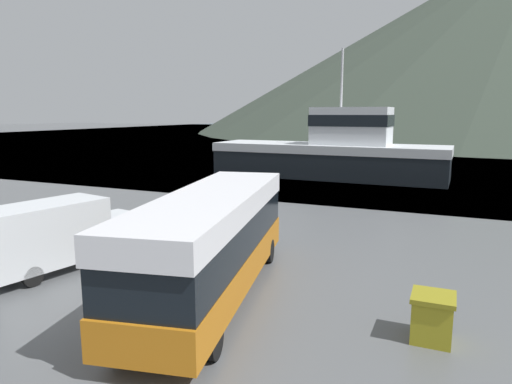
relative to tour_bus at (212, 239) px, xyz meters
name	(u,v)px	position (x,y,z in m)	size (l,w,h in m)	color
water_surface	(441,132)	(2.57, 135.24, -1.85)	(240.00, 240.00, 0.00)	#475B6B
tour_bus	(212,239)	(0.00, 0.00, 0.00)	(4.57, 10.67, 3.30)	#B26614
delivery_van	(59,233)	(-6.45, 0.00, -0.51)	(3.14, 6.52, 2.55)	silver
fishing_boat	(332,152)	(-3.24, 27.96, 0.47)	(20.72, 5.91, 11.18)	black
storage_bin	(432,317)	(6.52, -0.33, -1.23)	(1.06, 1.10, 1.22)	olive
mooring_bollard	(236,196)	(-5.86, 13.73, -1.39)	(0.46, 0.46, 0.87)	#4C4C51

